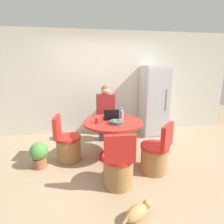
{
  "coord_description": "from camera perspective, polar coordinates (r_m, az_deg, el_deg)",
  "views": [
    {
      "loc": [
        -0.44,
        -2.87,
        1.68
      ],
      "look_at": [
        0.05,
        0.29,
        0.88
      ],
      "focal_mm": 28.0,
      "sensor_mm": 36.0,
      "label": 1
    }
  ],
  "objects": [
    {
      "name": "ground_plane",
      "position": [
        3.36,
        -0.1,
        -16.05
      ],
      "size": [
        12.0,
        12.0,
        0.0
      ],
      "primitive_type": "plane",
      "color": "#9E8466"
    },
    {
      "name": "wall_back",
      "position": [
        4.61,
        -3.32,
        9.24
      ],
      "size": [
        7.0,
        0.06,
        2.6
      ],
      "color": "beige",
      "rests_on": "ground_plane"
    },
    {
      "name": "refrigerator",
      "position": [
        4.6,
        13.42,
        3.51
      ],
      "size": [
        0.61,
        0.69,
        1.75
      ],
      "color": "silver",
      "rests_on": "ground_plane"
    },
    {
      "name": "dining_table",
      "position": [
        3.31,
        0.26,
        -6.42
      ],
      "size": [
        1.1,
        1.1,
        0.73
      ],
      "color": "#B2261E",
      "rests_on": "ground_plane"
    },
    {
      "name": "chair_left_side",
      "position": [
        3.41,
        -14.3,
        -10.6
      ],
      "size": [
        0.46,
        0.46,
        0.86
      ],
      "rotation": [
        0.0,
        0.0,
        1.53
      ],
      "color": "#9E7042",
      "rests_on": "ground_plane"
    },
    {
      "name": "chair_near_right_corner",
      "position": [
        3.05,
        13.98,
        -13.63
      ],
      "size": [
        0.54,
        0.54,
        0.86
      ],
      "rotation": [
        0.0,
        0.0,
        -2.32
      ],
      "color": "#9E7042",
      "rests_on": "ground_plane"
    },
    {
      "name": "chair_near_camera",
      "position": [
        2.65,
        2.01,
        -17.76
      ],
      "size": [
        0.46,
        0.47,
        0.86
      ],
      "rotation": [
        0.0,
        0.0,
        3.08
      ],
      "color": "#9E7042",
      "rests_on": "ground_plane"
    },
    {
      "name": "person_seated",
      "position": [
        3.98,
        -2.19,
        0.08
      ],
      "size": [
        0.4,
        0.37,
        1.33
      ],
      "rotation": [
        0.0,
        0.0,
        3.14
      ],
      "color": "#2D2D38",
      "rests_on": "ground_plane"
    },
    {
      "name": "laptop",
      "position": [
        3.35,
        -0.36,
        -1.72
      ],
      "size": [
        0.28,
        0.24,
        0.21
      ],
      "rotation": [
        0.0,
        0.0,
        3.14
      ],
      "color": "#141947",
      "rests_on": "dining_table"
    },
    {
      "name": "fruit_bowl",
      "position": [
        3.08,
        1.58,
        -3.29
      ],
      "size": [
        0.26,
        0.26,
        0.09
      ],
      "color": "#4C4C56",
      "rests_on": "dining_table"
    },
    {
      "name": "coffee_cup",
      "position": [
        3.12,
        -4.78,
        -2.72
      ],
      "size": [
        0.08,
        0.08,
        0.1
      ],
      "color": "#B2332D",
      "rests_on": "dining_table"
    },
    {
      "name": "bottle",
      "position": [
        3.39,
        3.12,
        -0.75
      ],
      "size": [
        0.08,
        0.08,
        0.22
      ],
      "color": "#9999A3",
      "rests_on": "dining_table"
    },
    {
      "name": "cat",
      "position": [
        2.31,
        8.33,
        -29.61
      ],
      "size": [
        0.4,
        0.29,
        0.17
      ],
      "rotation": [
        0.0,
        0.0,
        0.5
      ],
      "color": "tan",
      "rests_on": "ground_plane"
    },
    {
      "name": "potted_plant",
      "position": [
        3.34,
        -22.7,
        -12.48
      ],
      "size": [
        0.31,
        0.31,
        0.46
      ],
      "color": "#935638",
      "rests_on": "ground_plane"
    }
  ]
}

